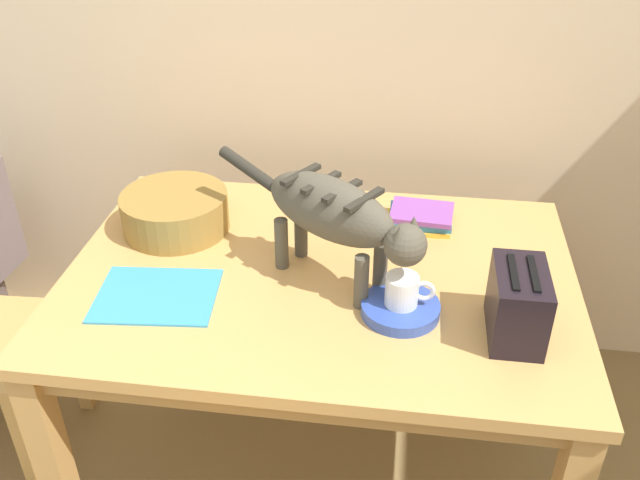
# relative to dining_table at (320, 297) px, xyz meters

# --- Properties ---
(wall_rear) EXTENTS (4.36, 0.11, 2.50)m
(wall_rear) POSITION_rel_dining_table_xyz_m (-0.04, 0.72, 0.61)
(wall_rear) COLOR beige
(wall_rear) RESTS_ON ground_plane
(dining_table) EXTENTS (1.35, 0.94, 0.73)m
(dining_table) POSITION_rel_dining_table_xyz_m (0.00, 0.00, 0.00)
(dining_table) COLOR tan
(dining_table) RESTS_ON ground_plane
(cat) EXTENTS (0.57, 0.39, 0.29)m
(cat) POSITION_rel_dining_table_xyz_m (0.04, -0.04, 0.29)
(cat) COLOR #524C3D
(cat) RESTS_ON dining_table
(saucer_bowl) EXTENTS (0.19, 0.19, 0.03)m
(saucer_bowl) POSITION_rel_dining_table_xyz_m (0.22, -0.15, 0.10)
(saucer_bowl) COLOR #334FAE
(saucer_bowl) RESTS_ON dining_table
(coffee_mug) EXTENTS (0.12, 0.08, 0.08)m
(coffee_mug) POSITION_rel_dining_table_xyz_m (0.22, -0.15, 0.15)
(coffee_mug) COLOR white
(coffee_mug) RESTS_ON saucer_bowl
(magazine) EXTENTS (0.32, 0.26, 0.01)m
(magazine) POSITION_rel_dining_table_xyz_m (-0.39, -0.16, 0.09)
(magazine) COLOR #3895C4
(magazine) RESTS_ON dining_table
(book_stack) EXTENTS (0.20, 0.15, 0.05)m
(book_stack) POSITION_rel_dining_table_xyz_m (0.26, 0.28, 0.11)
(book_stack) COLOR yellow
(book_stack) RESTS_ON dining_table
(wicker_basket) EXTENTS (0.31, 0.31, 0.11)m
(wicker_basket) POSITION_rel_dining_table_xyz_m (-0.45, 0.17, 0.14)
(wicker_basket) COLOR olive
(wicker_basket) RESTS_ON dining_table
(toaster) EXTENTS (0.12, 0.20, 0.18)m
(toaster) POSITION_rel_dining_table_xyz_m (0.48, -0.19, 0.17)
(toaster) COLOR black
(toaster) RESTS_ON dining_table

